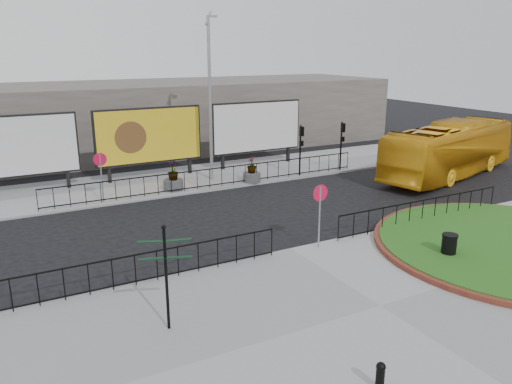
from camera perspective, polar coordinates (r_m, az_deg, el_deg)
ground at (r=19.15m, az=3.96°, el=-6.75°), size 90.00×90.00×0.00m
pavement_near at (r=15.55m, az=14.01°, el=-12.69°), size 30.00×10.00×0.12m
pavement_far at (r=29.45m, az=-8.50°, el=1.44°), size 44.00×6.00×0.12m
railing_near_left at (r=16.46m, az=-13.63°, el=-8.62°), size 10.00×0.10×1.10m
railing_near_right at (r=22.66m, az=18.50°, el=-2.10°), size 9.00×0.10×1.10m
railing_far at (r=27.22m, az=-4.63°, el=1.68°), size 18.00×0.10×1.10m
speed_sign_far at (r=25.32m, az=-17.33°, el=2.79°), size 0.64×0.07×2.47m
speed_sign_near at (r=18.71m, az=7.31°, el=-1.15°), size 0.64×0.07×2.47m
billboard_left at (r=28.30m, az=-25.86°, el=4.67°), size 6.20×0.31×4.10m
billboard_mid at (r=29.39m, az=-12.12°, el=6.29°), size 6.20×0.31×4.10m
billboard_right at (r=32.00m, az=0.07°, el=7.43°), size 6.20×0.31×4.10m
lamp_post at (r=28.25m, az=-5.27°, el=10.76°), size 0.74×0.18×9.23m
signal_pole_a at (r=29.51m, az=5.15°, el=5.64°), size 0.22×0.26×3.00m
signal_pole_b at (r=31.23m, az=9.79°, el=6.05°), size 0.22×0.26×3.00m
building_backdrop at (r=38.41m, az=-13.81°, el=8.28°), size 40.00×10.00×5.00m
fingerpost_sign at (r=13.39m, az=-10.27°, el=-8.46°), size 1.37×0.66×2.98m
bollard at (r=12.05m, az=14.03°, el=-19.59°), size 0.22×0.22×0.68m
litter_bin at (r=19.28m, az=21.19°, el=-5.82°), size 0.56×0.56×0.93m
bus at (r=31.93m, az=21.28°, el=4.51°), size 11.85×5.63×3.22m
planter_b at (r=27.01m, az=-9.43°, el=1.38°), size 1.05×1.05×1.55m
planter_c at (r=28.26m, az=-0.49°, el=2.18°), size 1.00×1.00×1.46m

